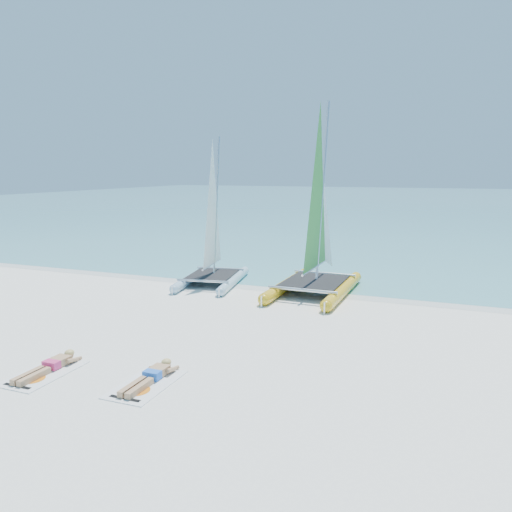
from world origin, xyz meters
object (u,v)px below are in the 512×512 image
Objects in this scene: sunbather_b at (151,376)px; sunbather_a at (50,365)px; catamaran_blue at (213,239)px; towel_b at (146,384)px; towel_a at (44,373)px; catamaran_yellow at (319,230)px.

sunbather_a is at bearing -171.98° from sunbather_b.
catamaran_blue reaches higher than towel_b.
towel_b is (2.95, -9.19, -1.78)m from catamaran_blue.
towel_a is at bearing -90.00° from sunbather_a.
catamaran_yellow reaches higher than sunbather_a.
sunbather_b is (2.95, -9.00, -1.67)m from catamaran_blue.
towel_b is at bearing 3.58° from sunbather_a.
towel_b is at bearing -90.00° from sunbather_b.
catamaran_blue is 3.48× the size of sunbather_b.
catamaran_blue is 9.71m from towel_a.
sunbather_a is at bearing -176.42° from towel_b.
sunbather_b is at bearing -96.52° from catamaran_yellow.
catamaran_blue is 3.25× the size of towel_a.
sunbather_a is 0.93× the size of towel_b.
catamaran_yellow is 4.21× the size of sunbather_b.
sunbather_a reaches higher than towel_b.
sunbather_a is 2.45m from towel_b.
towel_b is at bearing -96.37° from catamaran_yellow.
catamaran_yellow is 9.75m from sunbather_b.
towel_a is 2.47m from towel_b.
catamaran_yellow is at bearing 69.18° from sunbather_a.
sunbather_a is (0.51, -9.34, -1.67)m from catamaran_blue.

